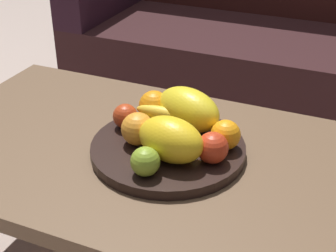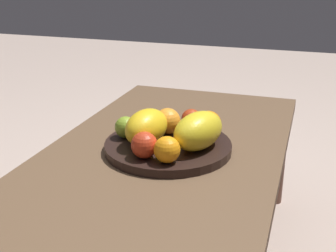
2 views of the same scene
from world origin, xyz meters
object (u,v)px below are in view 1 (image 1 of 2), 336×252
at_px(coffee_table, 171,172).
at_px(apple_left, 125,116).
at_px(melon_large_front, 188,109).
at_px(apple_front, 213,148).
at_px(orange_right, 226,135).
at_px(banana_bunch, 167,120).
at_px(couch, 273,49).
at_px(fruit_bowl, 168,149).
at_px(melon_smaller_beside, 171,139).
at_px(orange_left, 154,106).
at_px(orange_front, 138,129).
at_px(apple_right, 145,162).

relative_size(coffee_table, apple_left, 20.63).
distance_m(melon_large_front, apple_front, 0.16).
distance_m(orange_right, banana_bunch, 0.16).
height_order(orange_right, banana_bunch, orange_right).
bearing_deg(orange_right, couch, 96.48).
relative_size(fruit_bowl, banana_bunch, 2.17).
xyz_separation_m(melon_smaller_beside, orange_left, (-0.11, 0.15, -0.01)).
relative_size(orange_front, apple_front, 1.10).
xyz_separation_m(melon_smaller_beside, orange_front, (-0.10, 0.03, -0.01)).
height_order(couch, melon_smaller_beside, couch).
bearing_deg(fruit_bowl, melon_large_front, 82.25).
bearing_deg(orange_front, melon_large_front, 55.71).
bearing_deg(apple_right, fruit_bowl, 91.61).
xyz_separation_m(orange_front, apple_left, (-0.06, 0.06, -0.01)).
xyz_separation_m(orange_right, apple_right, (-0.12, -0.17, -0.00)).
xyz_separation_m(melon_smaller_beside, apple_left, (-0.16, 0.09, -0.02)).
distance_m(coffee_table, apple_front, 0.15).
height_order(apple_front, apple_right, apple_front).
distance_m(melon_smaller_beside, apple_left, 0.18).
bearing_deg(apple_left, melon_large_front, 22.68).
bearing_deg(coffee_table, couch, 90.63).
distance_m(melon_large_front, orange_left, 0.09).
distance_m(coffee_table, orange_right, 0.16).
xyz_separation_m(orange_left, apple_front, (0.20, -0.12, -0.00)).
xyz_separation_m(couch, orange_right, (0.13, -1.11, 0.20)).
relative_size(couch, orange_front, 21.62).
relative_size(orange_left, orange_right, 1.12).
relative_size(coffee_table, fruit_bowl, 3.51).
height_order(couch, fruit_bowl, couch).
height_order(coffee_table, melon_large_front, melon_large_front).
xyz_separation_m(coffee_table, apple_left, (-0.14, 0.05, 0.10)).
distance_m(couch, apple_left, 1.14).
height_order(orange_front, apple_front, orange_front).
distance_m(orange_front, orange_left, 0.12).
height_order(melon_smaller_beside, banana_bunch, melon_smaller_beside).
xyz_separation_m(coffee_table, banana_bunch, (-0.04, 0.07, 0.09)).
bearing_deg(couch, orange_right, -83.52).
bearing_deg(apple_right, coffee_table, 84.89).
bearing_deg(fruit_bowl, melon_smaller_beside, -60.90).
relative_size(melon_smaller_beside, orange_right, 2.25).
relative_size(apple_front, apple_left, 1.15).
distance_m(orange_front, orange_right, 0.20).
relative_size(fruit_bowl, apple_right, 5.69).
xyz_separation_m(fruit_bowl, melon_large_front, (0.01, 0.09, 0.06)).
bearing_deg(banana_bunch, apple_front, -31.11).
distance_m(orange_front, apple_front, 0.18).
relative_size(fruit_bowl, orange_front, 4.66).
height_order(coffee_table, melon_smaller_beside, melon_smaller_beside).
distance_m(melon_large_front, orange_front, 0.14).
xyz_separation_m(coffee_table, orange_right, (0.11, 0.05, 0.10)).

